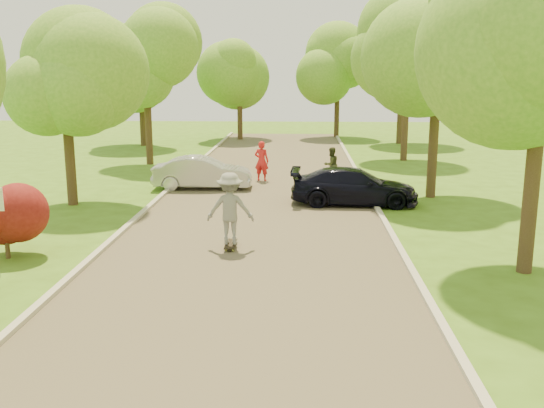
% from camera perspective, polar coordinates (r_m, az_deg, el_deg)
% --- Properties ---
extents(ground, '(100.00, 100.00, 0.00)m').
position_cam_1_polar(ground, '(10.58, -4.91, -14.57)').
color(ground, '#3F6417').
rests_on(ground, ground).
extents(road, '(8.00, 60.00, 0.01)m').
position_cam_1_polar(road, '(18.04, -1.60, -3.00)').
color(road, '#4C4438').
rests_on(road, ground).
extents(curb_left, '(0.18, 60.00, 0.12)m').
position_cam_1_polar(curb_left, '(18.76, -14.05, -2.59)').
color(curb_left, '#B2AD9E').
rests_on(curb_left, ground).
extents(curb_right, '(0.18, 60.00, 0.12)m').
position_cam_1_polar(curb_right, '(18.18, 11.25, -2.93)').
color(curb_right, '#B2AD9E').
rests_on(curb_right, ground).
extents(red_shrub, '(1.70, 1.70, 1.95)m').
position_cam_1_polar(red_shrub, '(17.08, -23.87, -1.16)').
color(red_shrub, '#382619').
rests_on(red_shrub, ground).
extents(tree_l_midb, '(4.30, 4.20, 6.62)m').
position_cam_1_polar(tree_l_midb, '(22.84, -18.54, 11.25)').
color(tree_l_midb, '#382619').
rests_on(tree_l_midb, ground).
extents(tree_l_far, '(4.92, 4.80, 7.79)m').
position_cam_1_polar(tree_l_far, '(32.28, -11.44, 13.35)').
color(tree_l_far, '#382619').
rests_on(tree_l_far, ground).
extents(tree_r_midb, '(4.51, 4.40, 7.01)m').
position_cam_1_polar(tree_r_midb, '(23.93, 15.78, 12.15)').
color(tree_r_midb, '#382619').
rests_on(tree_r_midb, ground).
extents(tree_r_far, '(5.33, 5.20, 8.34)m').
position_cam_1_polar(tree_r_far, '(33.88, 13.11, 13.84)').
color(tree_r_far, '#382619').
rests_on(tree_r_far, ground).
extents(tree_bg_a, '(5.12, 5.00, 7.72)m').
position_cam_1_polar(tree_bg_a, '(40.62, -12.02, 12.86)').
color(tree_bg_a, '#382619').
rests_on(tree_bg_a, ground).
extents(tree_bg_b, '(5.12, 5.00, 7.95)m').
position_cam_1_polar(tree_bg_b, '(41.92, 12.49, 13.12)').
color(tree_bg_b, '#382619').
rests_on(tree_bg_b, ground).
extents(tree_bg_c, '(4.92, 4.80, 7.33)m').
position_cam_1_polar(tree_bg_c, '(43.54, -2.80, 12.67)').
color(tree_bg_c, '#382619').
rests_on(tree_bg_c, ground).
extents(tree_bg_d, '(5.12, 5.00, 7.72)m').
position_cam_1_polar(tree_bg_d, '(45.44, 6.51, 12.97)').
color(tree_bg_d, '#382619').
rests_on(tree_bg_d, ground).
extents(silver_sedan, '(4.12, 1.56, 1.34)m').
position_cam_1_polar(silver_sedan, '(25.31, -6.58, 2.94)').
color(silver_sedan, '#ADADB2').
rests_on(silver_sedan, ground).
extents(dark_sedan, '(4.69, 2.07, 1.34)m').
position_cam_1_polar(dark_sedan, '(22.33, 7.73, 1.64)').
color(dark_sedan, black).
rests_on(dark_sedan, ground).
extents(longboard, '(0.30, 1.02, 0.12)m').
position_cam_1_polar(longboard, '(16.82, -3.91, -3.79)').
color(longboard, black).
rests_on(longboard, ground).
extents(skateboarder, '(1.30, 0.76, 1.99)m').
position_cam_1_polar(skateboarder, '(16.56, -3.96, -0.43)').
color(skateboarder, gray).
rests_on(skateboarder, longboard).
extents(person_striped, '(0.74, 0.59, 1.78)m').
position_cam_1_polar(person_striped, '(26.92, -0.98, 4.06)').
color(person_striped, red).
rests_on(person_striped, ground).
extents(person_olive, '(0.94, 0.89, 1.52)m').
position_cam_1_polar(person_olive, '(26.92, 5.59, 3.72)').
color(person_olive, '#313721').
rests_on(person_olive, ground).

